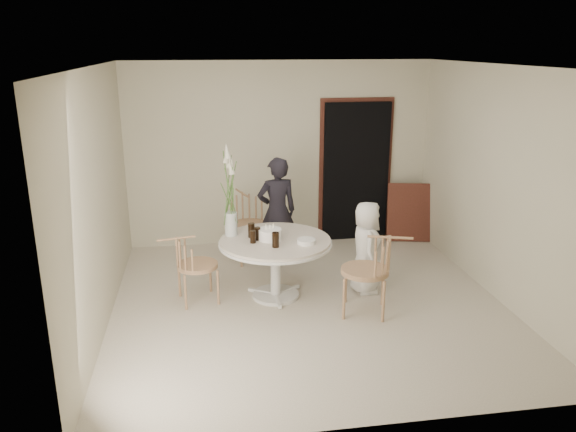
{
  "coord_description": "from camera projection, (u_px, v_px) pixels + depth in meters",
  "views": [
    {
      "loc": [
        -1.17,
        -5.88,
        2.92
      ],
      "look_at": [
        -0.19,
        0.3,
        0.99
      ],
      "focal_mm": 35.0,
      "sensor_mm": 36.0,
      "label": 1
    }
  ],
  "objects": [
    {
      "name": "chair_left",
      "position": [
        187.0,
        260.0,
        6.47
      ],
      "size": [
        0.55,
        0.52,
        0.83
      ],
      "rotation": [
        0.0,
        0.0,
        1.78
      ],
      "color": "#A77E5A",
      "rests_on": "ground"
    },
    {
      "name": "cola_tumbler_a",
      "position": [
        257.0,
        234.0,
        6.52
      ],
      "size": [
        0.08,
        0.08,
        0.15
      ],
      "primitive_type": "cylinder",
      "rotation": [
        0.0,
        0.0,
        0.12
      ],
      "color": "black",
      "rests_on": "table"
    },
    {
      "name": "birthday_cake",
      "position": [
        270.0,
        234.0,
        6.53
      ],
      "size": [
        0.27,
        0.27,
        0.18
      ],
      "rotation": [
        0.0,
        0.0,
        -0.25
      ],
      "color": "white",
      "rests_on": "table"
    },
    {
      "name": "room_shell",
      "position": [
        310.0,
        168.0,
        6.11
      ],
      "size": [
        4.5,
        4.5,
        4.5
      ],
      "color": "silver",
      "rests_on": "ground"
    },
    {
      "name": "flower_vase",
      "position": [
        230.0,
        198.0,
        6.56
      ],
      "size": [
        0.15,
        0.15,
        1.11
      ],
      "rotation": [
        0.0,
        0.0,
        -0.22
      ],
      "color": "silver",
      "rests_on": "table"
    },
    {
      "name": "plate_stack",
      "position": [
        306.0,
        241.0,
        6.41
      ],
      "size": [
        0.23,
        0.23,
        0.05
      ],
      "primitive_type": "cylinder",
      "rotation": [
        0.0,
        0.0,
        -0.12
      ],
      "color": "white",
      "rests_on": "table"
    },
    {
      "name": "table",
      "position": [
        275.0,
        248.0,
        6.59
      ],
      "size": [
        1.33,
        1.33,
        0.73
      ],
      "color": "silver",
      "rests_on": "ground"
    },
    {
      "name": "picture_frame",
      "position": [
        409.0,
        212.0,
        8.59
      ],
      "size": [
        0.7,
        0.34,
        0.89
      ],
      "primitive_type": "cube",
      "rotation": [
        -0.17,
        0.0,
        -0.22
      ],
      "color": "#5C261F",
      "rests_on": "ground"
    },
    {
      "name": "cola_tumbler_c",
      "position": [
        253.0,
        237.0,
        6.42
      ],
      "size": [
        0.09,
        0.09,
        0.15
      ],
      "primitive_type": "cylinder",
      "rotation": [
        0.0,
        0.0,
        -0.41
      ],
      "color": "black",
      "rests_on": "table"
    },
    {
      "name": "cola_tumbler_d",
      "position": [
        251.0,
        230.0,
        6.6
      ],
      "size": [
        0.1,
        0.1,
        0.17
      ],
      "primitive_type": "cylinder",
      "rotation": [
        0.0,
        0.0,
        -0.36
      ],
      "color": "black",
      "rests_on": "table"
    },
    {
      "name": "cola_tumbler_b",
      "position": [
        276.0,
        240.0,
        6.28
      ],
      "size": [
        0.1,
        0.1,
        0.17
      ],
      "primitive_type": "cylinder",
      "rotation": [
        0.0,
        0.0,
        -0.39
      ],
      "color": "black",
      "rests_on": "table"
    },
    {
      "name": "chair_right",
      "position": [
        377.0,
        263.0,
        6.19
      ],
      "size": [
        0.65,
        0.62,
        0.93
      ],
      "rotation": [
        0.0,
        0.0,
        -1.87
      ],
      "color": "#A77E5A",
      "rests_on": "ground"
    },
    {
      "name": "doorway",
      "position": [
        356.0,
        172.0,
        8.52
      ],
      "size": [
        1.0,
        0.1,
        2.1
      ],
      "primitive_type": "cube",
      "color": "black",
      "rests_on": "ground"
    },
    {
      "name": "door_trim",
      "position": [
        355.0,
        168.0,
        8.54
      ],
      "size": [
        1.12,
        0.03,
        2.22
      ],
      "primitive_type": "cube",
      "color": "#5C261F",
      "rests_on": "ground"
    },
    {
      "name": "boy",
      "position": [
        366.0,
        247.0,
        6.76
      ],
      "size": [
        0.42,
        0.59,
        1.14
      ],
      "primitive_type": "imported",
      "rotation": [
        0.0,
        0.0,
        1.47
      ],
      "color": "white",
      "rests_on": "ground"
    },
    {
      "name": "chair_far",
      "position": [
        246.0,
        216.0,
        7.87
      ],
      "size": [
        0.61,
        0.64,
        0.93
      ],
      "rotation": [
        0.0,
        0.0,
        0.29
      ],
      "color": "#A77E5A",
      "rests_on": "ground"
    },
    {
      "name": "girl",
      "position": [
        277.0,
        212.0,
        7.58
      ],
      "size": [
        0.59,
        0.43,
        1.49
      ],
      "primitive_type": "imported",
      "rotation": [
        0.0,
        0.0,
        3.29
      ],
      "color": "black",
      "rests_on": "ground"
    },
    {
      "name": "ground",
      "position": [
        308.0,
        303.0,
        6.59
      ],
      "size": [
        4.5,
        4.5,
        0.0
      ],
      "primitive_type": "plane",
      "color": "beige",
      "rests_on": "ground"
    }
  ]
}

